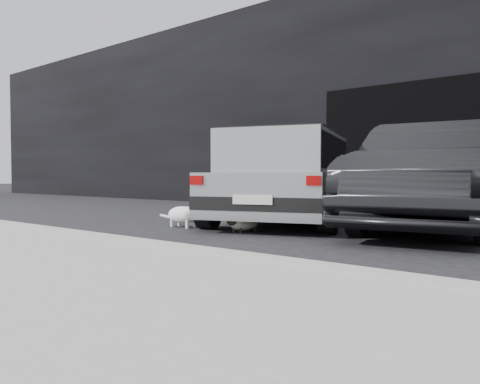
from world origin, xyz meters
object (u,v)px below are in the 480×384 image
Objects in this scene: cat_siamese at (242,223)px; cat_white at (185,214)px; second_car at (434,175)px; silver_hatchback at (289,174)px.

cat_siamese is 0.95m from cat_white.
cat_siamese is at bearing 99.71° from cat_white.
second_car reaches higher than cat_siamese.
second_car is at bearing 127.92° from cat_white.
second_car is 2.70m from cat_siamese.
silver_hatchback is at bearing 156.83° from cat_white.
silver_hatchback is at bearing -78.17° from cat_siamese.
silver_hatchback is 0.92× the size of second_car.
silver_hatchback is 5.79× the size of cat_siamese.
cat_white is at bearing -153.52° from second_car.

